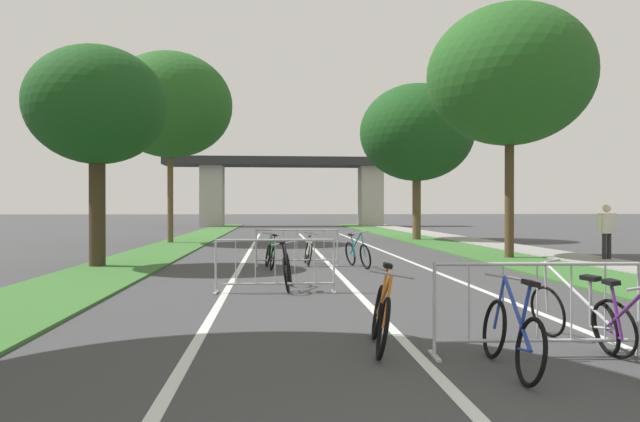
{
  "coord_description": "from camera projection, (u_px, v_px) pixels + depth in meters",
  "views": [
    {
      "loc": [
        -1.6,
        -1.61,
        1.65
      ],
      "look_at": [
        -0.21,
        15.81,
        1.56
      ],
      "focal_mm": 32.2,
      "sensor_mm": 36.0,
      "label": 1
    }
  ],
  "objects": [
    {
      "name": "bicycle_black_6",
      "position": [
        287.0,
        270.0,
        11.65
      ],
      "size": [
        0.55,
        1.75,
        0.99
      ],
      "rotation": [
        0.0,
        0.0,
        -0.07
      ],
      "color": "black",
      "rests_on": "ground"
    },
    {
      "name": "lane_stripe_center",
      "position": [
        322.0,
        257.0,
        19.2
      ],
      "size": [
        0.14,
        35.02,
        0.01
      ],
      "primitive_type": "cube",
      "color": "silver",
      "rests_on": "ground"
    },
    {
      "name": "tree_right_pine_far",
      "position": [
        417.0,
        133.0,
        29.24
      ],
      "size": [
        5.8,
        5.8,
        7.97
      ],
      "color": "brown",
      "rests_on": "ground"
    },
    {
      "name": "crowd_barrier_nearest",
      "position": [
        537.0,
        310.0,
        6.36
      ],
      "size": [
        2.37,
        0.57,
        1.05
      ],
      "rotation": [
        0.0,
        0.0,
        -0.06
      ],
      "color": "#ADADB2",
      "rests_on": "ground"
    },
    {
      "name": "grass_verge_right",
      "position": [
        434.0,
        243.0,
        26.89
      ],
      "size": [
        2.43,
        60.54,
        0.05
      ],
      "primitive_type": "cube",
      "color": "#386B2D",
      "rests_on": "ground"
    },
    {
      "name": "pedestrian_in_red_jacket",
      "position": [
        607.0,
        227.0,
        17.65
      ],
      "size": [
        0.62,
        0.4,
        1.76
      ],
      "rotation": [
        0.0,
        0.0,
        3.38
      ],
      "color": "#262628",
      "rests_on": "ground"
    },
    {
      "name": "bicycle_silver_0",
      "position": [
        578.0,
        315.0,
        6.8
      ],
      "size": [
        0.65,
        1.74,
        1.01
      ],
      "rotation": [
        0.0,
        0.0,
        0.21
      ],
      "color": "black",
      "rests_on": "ground"
    },
    {
      "name": "lane_stripe_left_lane",
      "position": [
        246.0,
        258.0,
        19.0
      ],
      "size": [
        0.14,
        35.02,
        0.01
      ],
      "primitive_type": "cube",
      "color": "silver",
      "rests_on": "ground"
    },
    {
      "name": "crowd_barrier_second",
      "position": [
        275.0,
        266.0,
        11.13
      ],
      "size": [
        2.36,
        0.48,
        1.05
      ],
      "rotation": [
        0.0,
        0.0,
        -0.02
      ],
      "color": "#ADADB2",
      "rests_on": "ground"
    },
    {
      "name": "bicycle_blue_3",
      "position": [
        512.0,
        335.0,
        5.79
      ],
      "size": [
        0.45,
        1.66,
        0.96
      ],
      "rotation": [
        0.0,
        0.0,
        -0.05
      ],
      "color": "black",
      "rests_on": "ground"
    },
    {
      "name": "tree_right_cypress_far",
      "position": [
        510.0,
        76.0,
        18.57
      ],
      "size": [
        5.31,
        5.31,
        8.21
      ],
      "color": "#4C3823",
      "rests_on": "ground"
    },
    {
      "name": "tree_left_maple_mid",
      "position": [
        170.0,
        105.0,
        26.66
      ],
      "size": [
        5.74,
        5.74,
        8.88
      ],
      "color": "brown",
      "rests_on": "ground"
    },
    {
      "name": "sidewalk_path_right",
      "position": [
        479.0,
        242.0,
        27.07
      ],
      "size": [
        1.93,
        60.54,
        0.08
      ],
      "primitive_type": "cube",
      "color": "gray",
      "rests_on": "ground"
    },
    {
      "name": "bicycle_orange_4",
      "position": [
        381.0,
        317.0,
        6.69
      ],
      "size": [
        0.48,
        1.66,
        0.99
      ],
      "rotation": [
        0.0,
        0.0,
        3.02
      ],
      "color": "black",
      "rests_on": "ground"
    },
    {
      "name": "grass_verge_left",
      "position": [
        180.0,
        244.0,
        25.97
      ],
      "size": [
        2.43,
        60.54,
        0.05
      ],
      "primitive_type": "cube",
      "color": "#386B2D",
      "rests_on": "ground"
    },
    {
      "name": "bicycle_purple_7",
      "position": [
        630.0,
        335.0,
        5.89
      ],
      "size": [
        0.5,
        1.68,
        0.95
      ],
      "rotation": [
        0.0,
        0.0,
        3.04
      ],
      "color": "black",
      "rests_on": "ground"
    },
    {
      "name": "overpass_bridge",
      "position": [
        292.0,
        178.0,
        51.6
      ],
      "size": [
        22.54,
        3.71,
        6.16
      ],
      "color": "#2D2D30",
      "rests_on": "ground"
    },
    {
      "name": "lane_stripe_right_lane",
      "position": [
        397.0,
        257.0,
        19.4
      ],
      "size": [
        0.14,
        35.02,
        0.01
      ],
      "primitive_type": "cube",
      "color": "silver",
      "rests_on": "ground"
    },
    {
      "name": "tree_left_oak_near",
      "position": [
        97.0,
        107.0,
        15.82
      ],
      "size": [
        3.82,
        3.82,
        6.12
      ],
      "color": "#3D2D1E",
      "rests_on": "ground"
    },
    {
      "name": "crowd_barrier_third",
      "position": [
        297.0,
        248.0,
        16.19
      ],
      "size": [
        2.36,
        0.5,
        1.05
      ],
      "rotation": [
        0.0,
        0.0,
        -0.03
      ],
      "color": "#ADADB2",
      "rests_on": "ground"
    },
    {
      "name": "bicycle_white_1",
      "position": [
        309.0,
        252.0,
        16.66
      ],
      "size": [
        0.52,
        1.67,
        0.98
      ],
      "rotation": [
        0.0,
        0.0,
        3.17
      ],
      "color": "black",
      "rests_on": "ground"
    },
    {
      "name": "bicycle_green_2",
      "position": [
        271.0,
        255.0,
        15.6
      ],
      "size": [
        0.52,
        1.6,
        0.97
      ],
      "rotation": [
        0.0,
        0.0,
        0.14
      ],
      "color": "black",
      "rests_on": "ground"
    },
    {
      "name": "bicycle_teal_5",
      "position": [
        357.0,
        254.0,
        15.91
      ],
      "size": [
        0.58,
        1.75,
        1.05
      ],
      "rotation": [
        0.0,
        0.0,
        3.39
      ],
      "color": "black",
      "rests_on": "ground"
    }
  ]
}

